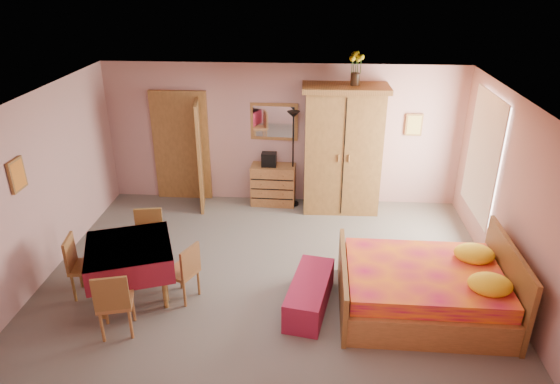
# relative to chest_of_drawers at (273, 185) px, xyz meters

# --- Properties ---
(floor) EXTENTS (6.50, 6.50, 0.00)m
(floor) POSITION_rel_chest_of_drawers_xyz_m (0.16, -2.28, -0.38)
(floor) COLOR #6A655D
(floor) RESTS_ON ground
(ceiling) EXTENTS (6.50, 6.50, 0.00)m
(ceiling) POSITION_rel_chest_of_drawers_xyz_m (0.16, -2.28, 2.22)
(ceiling) COLOR brown
(ceiling) RESTS_ON wall_back
(wall_back) EXTENTS (6.50, 0.10, 2.60)m
(wall_back) POSITION_rel_chest_of_drawers_xyz_m (0.16, 0.22, 0.92)
(wall_back) COLOR tan
(wall_back) RESTS_ON floor
(wall_front) EXTENTS (6.50, 0.10, 2.60)m
(wall_front) POSITION_rel_chest_of_drawers_xyz_m (0.16, -4.78, 0.92)
(wall_front) COLOR tan
(wall_front) RESTS_ON floor
(wall_left) EXTENTS (0.10, 5.00, 2.60)m
(wall_left) POSITION_rel_chest_of_drawers_xyz_m (-3.09, -2.28, 0.92)
(wall_left) COLOR tan
(wall_left) RESTS_ON floor
(wall_right) EXTENTS (0.10, 5.00, 2.60)m
(wall_right) POSITION_rel_chest_of_drawers_xyz_m (3.41, -2.28, 0.92)
(wall_right) COLOR tan
(wall_right) RESTS_ON floor
(doorway) EXTENTS (1.06, 0.12, 2.15)m
(doorway) POSITION_rel_chest_of_drawers_xyz_m (-1.74, 0.19, 0.64)
(doorway) COLOR #9E6B35
(doorway) RESTS_ON floor
(window) EXTENTS (0.08, 1.40, 1.95)m
(window) POSITION_rel_chest_of_drawers_xyz_m (3.37, -1.08, 1.07)
(window) COLOR white
(window) RESTS_ON wall_right
(picture_left) EXTENTS (0.04, 0.32, 0.42)m
(picture_left) POSITION_rel_chest_of_drawers_xyz_m (-3.06, -2.88, 1.32)
(picture_left) COLOR orange
(picture_left) RESTS_ON wall_left
(picture_back) EXTENTS (0.30, 0.04, 0.40)m
(picture_back) POSITION_rel_chest_of_drawers_xyz_m (2.51, 0.19, 1.17)
(picture_back) COLOR #D8BF59
(picture_back) RESTS_ON wall_back
(chest_of_drawers) EXTENTS (0.83, 0.43, 0.77)m
(chest_of_drawers) POSITION_rel_chest_of_drawers_xyz_m (0.00, 0.00, 0.00)
(chest_of_drawers) COLOR #9D6435
(chest_of_drawers) RESTS_ON floor
(wall_mirror) EXTENTS (0.88, 0.09, 0.69)m
(wall_mirror) POSITION_rel_chest_of_drawers_xyz_m (0.00, 0.21, 1.17)
(wall_mirror) COLOR white
(wall_mirror) RESTS_ON wall_back
(stereo) EXTENTS (0.27, 0.20, 0.25)m
(stereo) POSITION_rel_chest_of_drawers_xyz_m (-0.07, -0.01, 0.51)
(stereo) COLOR black
(stereo) RESTS_ON chest_of_drawers
(floor_lamp) EXTENTS (0.30, 0.30, 1.81)m
(floor_lamp) POSITION_rel_chest_of_drawers_xyz_m (0.36, -0.02, 0.52)
(floor_lamp) COLOR black
(floor_lamp) RESTS_ON floor
(wardrobe) EXTENTS (1.49, 0.79, 2.31)m
(wardrobe) POSITION_rel_chest_of_drawers_xyz_m (1.25, -0.11, 0.77)
(wardrobe) COLOR olive
(wardrobe) RESTS_ON floor
(sunflower_vase) EXTENTS (0.22, 0.22, 0.56)m
(sunflower_vase) POSITION_rel_chest_of_drawers_xyz_m (1.40, -0.10, 2.20)
(sunflower_vase) COLOR yellow
(sunflower_vase) RESTS_ON wardrobe
(bed) EXTENTS (2.18, 1.72, 1.00)m
(bed) POSITION_rel_chest_of_drawers_xyz_m (2.19, -3.06, 0.11)
(bed) COLOR #BA1244
(bed) RESTS_ON floor
(bench) EXTENTS (0.68, 1.29, 0.41)m
(bench) POSITION_rel_chest_of_drawers_xyz_m (0.73, -3.12, -0.18)
(bench) COLOR maroon
(bench) RESTS_ON floor
(dining_table) EXTENTS (1.39, 1.39, 0.79)m
(dining_table) POSITION_rel_chest_of_drawers_xyz_m (-1.67, -3.02, 0.01)
(dining_table) COLOR maroon
(dining_table) RESTS_ON floor
(chair_south) EXTENTS (0.50, 0.50, 0.90)m
(chair_south) POSITION_rel_chest_of_drawers_xyz_m (-1.62, -3.75, 0.07)
(chair_south) COLOR #A36737
(chair_south) RESTS_ON floor
(chair_north) EXTENTS (0.47, 0.47, 0.89)m
(chair_north) POSITION_rel_chest_of_drawers_xyz_m (-1.66, -2.31, 0.06)
(chair_north) COLOR olive
(chair_north) RESTS_ON floor
(chair_west) EXTENTS (0.46, 0.46, 0.88)m
(chair_west) POSITION_rel_chest_of_drawers_xyz_m (-2.30, -3.02, 0.06)
(chair_west) COLOR olive
(chair_west) RESTS_ON floor
(chair_east) EXTENTS (0.50, 0.50, 0.83)m
(chair_east) POSITION_rel_chest_of_drawers_xyz_m (-0.99, -3.02, 0.03)
(chair_east) COLOR #956032
(chair_east) RESTS_ON floor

